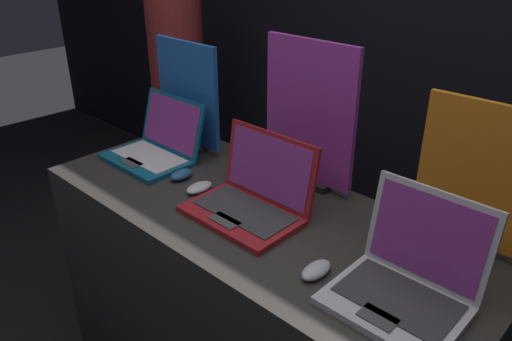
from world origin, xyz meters
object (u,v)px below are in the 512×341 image
(laptop_front, at_px, (156,145))
(laptop_back, at_px, (408,278))
(mouse_front, at_px, (181,175))
(laptop_middle, at_px, (252,196))
(person_bystander, at_px, (179,99))
(mouse_middle, at_px, (199,188))
(promo_stand_front, at_px, (188,98))
(promo_stand_back, at_px, (473,180))
(promo_stand_middle, at_px, (309,118))
(mouse_back, at_px, (316,270))

(laptop_front, height_order, laptop_back, laptop_back)
(mouse_front, relative_size, laptop_middle, 0.25)
(laptop_front, xyz_separation_m, person_bystander, (-0.71, 0.68, -0.12))
(laptop_middle, distance_m, mouse_middle, 0.25)
(laptop_back, height_order, person_bystander, person_bystander)
(laptop_middle, xyz_separation_m, mouse_middle, (-0.24, -0.03, -0.05))
(promo_stand_front, relative_size, promo_stand_back, 1.01)
(promo_stand_middle, xyz_separation_m, promo_stand_back, (0.59, 0.01, -0.04))
(laptop_middle, relative_size, promo_stand_middle, 0.72)
(laptop_front, height_order, promo_stand_front, promo_stand_front)
(promo_stand_middle, height_order, person_bystander, person_bystander)
(promo_stand_front, height_order, laptop_back, promo_stand_front)
(laptop_front, distance_m, person_bystander, 0.99)
(mouse_front, bearing_deg, laptop_middle, 1.66)
(mouse_back, distance_m, promo_stand_back, 0.52)
(promo_stand_middle, xyz_separation_m, laptop_back, (0.59, -0.33, -0.19))
(laptop_middle, bearing_deg, mouse_front, -178.34)
(laptop_front, bearing_deg, promo_stand_front, 90.00)
(laptop_middle, distance_m, person_bystander, 1.49)
(mouse_back, relative_size, person_bystander, 0.07)
(laptop_front, height_order, promo_stand_middle, promo_stand_middle)
(promo_stand_front, relative_size, laptop_back, 1.38)
(mouse_front, distance_m, laptop_middle, 0.37)
(mouse_middle, bearing_deg, mouse_front, 172.42)
(laptop_middle, xyz_separation_m, mouse_back, (0.36, -0.12, -0.04))
(promo_stand_middle, relative_size, laptop_back, 1.62)
(laptop_middle, height_order, person_bystander, person_bystander)
(laptop_front, relative_size, laptop_back, 1.08)
(mouse_back, bearing_deg, person_bystander, 153.02)
(promo_stand_front, bearing_deg, laptop_middle, -20.83)
(mouse_back, bearing_deg, promo_stand_middle, 131.00)
(laptop_front, distance_m, promo_stand_middle, 0.67)
(laptop_front, bearing_deg, laptop_middle, -4.13)
(laptop_front, relative_size, mouse_back, 3.25)
(laptop_front, bearing_deg, promo_stand_back, 12.46)
(mouse_middle, height_order, person_bystander, person_bystander)
(mouse_back, relative_size, promo_stand_back, 0.24)
(laptop_back, relative_size, person_bystander, 0.20)
(promo_stand_back, height_order, person_bystander, person_bystander)
(mouse_middle, height_order, mouse_back, mouse_back)
(laptop_front, xyz_separation_m, mouse_middle, (0.35, -0.07, -0.04))
(laptop_middle, bearing_deg, laptop_back, -3.94)
(promo_stand_middle, relative_size, mouse_back, 4.87)
(person_bystander, bearing_deg, laptop_front, -43.82)
(promo_stand_front, height_order, laptop_middle, promo_stand_front)
(person_bystander, bearing_deg, promo_stand_back, -12.47)
(laptop_front, height_order, promo_stand_back, promo_stand_back)
(promo_stand_back, xyz_separation_m, person_bystander, (-1.88, 0.42, -0.28))
(promo_stand_back, bearing_deg, laptop_back, -90.00)
(promo_stand_front, xyz_separation_m, person_bystander, (-0.71, 0.50, -0.28))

